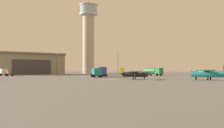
# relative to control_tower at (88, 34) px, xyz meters

# --- Properties ---
(ground_plane) EXTENTS (400.00, 400.00, 0.00)m
(ground_plane) POSITION_rel_control_tower_xyz_m (16.74, -79.76, -21.76)
(ground_plane) COLOR slate
(control_tower) EXTENTS (10.18, 10.18, 42.22)m
(control_tower) POSITION_rel_control_tower_xyz_m (0.00, 0.00, 0.00)
(control_tower) COLOR #B2AD9E
(control_tower) RESTS_ON ground_plane
(hangar) EXTENTS (37.51, 35.73, 9.62)m
(hangar) POSITION_rel_control_tower_xyz_m (-26.03, -23.74, -16.93)
(hangar) COLOR gray
(hangar) RESTS_ON ground_plane
(airplane_teal) EXTENTS (8.06, 9.86, 3.16)m
(airplane_teal) POSITION_rel_control_tower_xyz_m (37.48, -83.25, -20.29)
(airplane_teal) COLOR teal
(airplane_teal) RESTS_ON ground_plane
(airplane_black) EXTENTS (7.08, 9.06, 2.68)m
(airplane_black) POSITION_rel_control_tower_xyz_m (21.91, -79.69, -20.51)
(airplane_black) COLOR black
(airplane_black) RESTS_ON ground_plane
(truck_fuel_tanker_green) EXTENTS (6.40, 6.78, 2.86)m
(truck_fuel_tanker_green) POSITION_rel_control_tower_xyz_m (30.09, -47.16, -20.11)
(truck_fuel_tanker_green) COLOR #38383D
(truck_fuel_tanker_green) RESTS_ON ground_plane
(truck_box_blue) EXTENTS (4.27, 7.20, 3.04)m
(truck_box_blue) POSITION_rel_control_tower_xyz_m (11.99, -53.95, -20.08)
(truck_box_blue) COLOR #38383D
(truck_box_blue) RESTS_ON ground_plane
(truck_flatbed_white) EXTENTS (6.59, 5.77, 2.54)m
(truck_flatbed_white) POSITION_rel_control_tower_xyz_m (-22.09, -51.52, -20.52)
(truck_flatbed_white) COLOR #38383D
(truck_flatbed_white) RESTS_ON ground_plane
(truck_box_teal) EXTENTS (3.98, 6.68, 2.61)m
(truck_box_teal) POSITION_rel_control_tower_xyz_m (11.53, -64.63, -20.23)
(truck_box_teal) COLOR #38383D
(truck_box_teal) RESTS_ON ground_plane
(light_post_west) EXTENTS (0.44, 0.44, 9.84)m
(light_post_west) POSITION_rel_control_tower_xyz_m (17.00, -31.74, -15.99)
(light_post_west) COLOR #38383D
(light_post_west) RESTS_ON ground_plane
(light_post_east) EXTENTS (0.44, 0.44, 8.73)m
(light_post_east) POSITION_rel_control_tower_xyz_m (-7.73, -37.39, -16.57)
(light_post_east) COLOR #38383D
(light_post_east) RESTS_ON ground_plane
(traffic_cone_near_left) EXTENTS (0.36, 0.36, 0.64)m
(traffic_cone_near_left) POSITION_rel_control_tower_xyz_m (33.96, -70.62, -21.45)
(traffic_cone_near_left) COLOR black
(traffic_cone_near_left) RESTS_ON ground_plane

